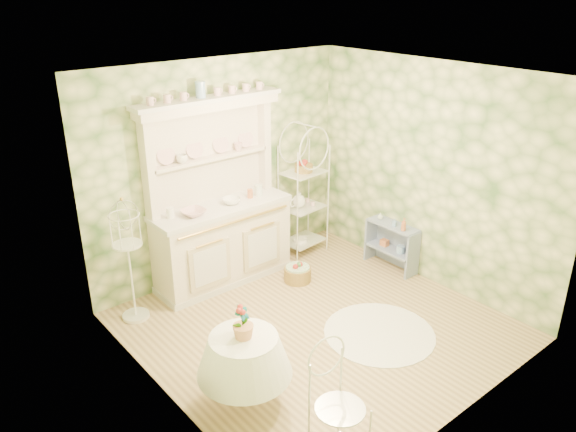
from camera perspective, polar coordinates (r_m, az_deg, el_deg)
floor at (r=6.29m, az=2.97°, el=-11.07°), size 3.60×3.60×0.00m
ceiling at (r=5.28m, az=3.58°, el=13.99°), size 3.60×3.60×0.00m
wall_left at (r=4.72m, az=-13.08°, el=-5.08°), size 3.60×3.60×0.00m
wall_right at (r=6.93m, az=14.27°, el=4.01°), size 3.60×3.60×0.00m
wall_back at (r=6.99m, az=-6.86°, el=4.73°), size 3.60×3.60×0.00m
wall_front at (r=4.63m, az=18.62°, el=-6.31°), size 3.60×3.60×0.00m
kitchen_dresser at (r=6.73m, az=-6.89°, el=2.15°), size 1.87×0.61×2.29m
bakers_rack at (r=7.52m, az=1.58°, el=3.01°), size 0.63×0.48×1.90m
side_shelf at (r=7.45m, az=10.46°, el=-3.08°), size 0.34×0.71×0.59m
round_table at (r=5.10m, az=-4.42°, el=-15.47°), size 0.81×0.81×0.71m
cafe_chair at (r=4.59m, az=5.34°, el=-18.65°), size 0.48×0.48×0.96m
birdcage_stand at (r=6.28m, az=-15.87°, el=-4.04°), size 0.36×0.36×1.52m
floor_basket at (r=7.08m, az=0.98°, el=-5.72°), size 0.43×0.43×0.24m
lace_rug at (r=6.24m, az=9.25°, el=-11.65°), size 1.46×1.46×0.01m
bowl_floral at (r=6.54m, az=-9.59°, el=0.14°), size 0.31×0.31×0.07m
bowl_white at (r=6.82m, az=-5.76°, el=1.32°), size 0.29×0.29×0.07m
cup_left at (r=6.52m, az=-10.71°, el=5.56°), size 0.14×0.14×0.10m
cup_right at (r=6.91m, az=-5.09°, el=6.87°), size 0.14×0.14×0.10m
potted_geranium at (r=4.82m, az=-4.66°, el=-10.80°), size 0.19×0.15×0.30m
bottle_amber at (r=7.13m, az=11.66°, el=-0.98°), size 0.07×0.07×0.17m
bottle_blue at (r=7.25m, az=10.76°, el=-0.74°), size 0.06×0.06×0.10m
bottle_glass at (r=7.42m, az=9.35°, el=-0.10°), size 0.09×0.09×0.09m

